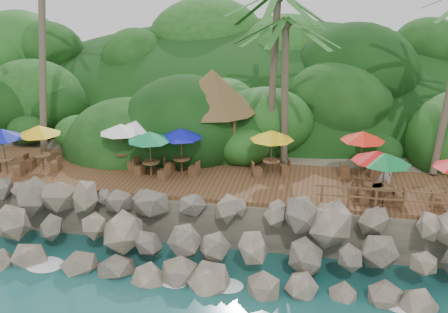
# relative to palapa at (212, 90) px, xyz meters

# --- Properties ---
(ground) EXTENTS (140.00, 140.00, 0.00)m
(ground) POSITION_rel_palapa_xyz_m (1.26, -9.38, -5.79)
(ground) COLOR #19514F
(ground) RESTS_ON ground
(land_base) EXTENTS (32.00, 25.20, 2.10)m
(land_base) POSITION_rel_palapa_xyz_m (1.26, 6.62, -4.74)
(land_base) COLOR gray
(land_base) RESTS_ON ground
(jungle_hill) EXTENTS (44.80, 28.00, 15.40)m
(jungle_hill) POSITION_rel_palapa_xyz_m (1.26, 14.12, -5.79)
(jungle_hill) COLOR #143811
(jungle_hill) RESTS_ON ground
(seawall) EXTENTS (29.00, 4.00, 2.30)m
(seawall) POSITION_rel_palapa_xyz_m (1.26, -7.38, -4.64)
(seawall) COLOR gray
(seawall) RESTS_ON ground
(terrace) EXTENTS (26.00, 5.00, 0.20)m
(terrace) POSITION_rel_palapa_xyz_m (1.26, -3.38, -3.59)
(terrace) COLOR brown
(terrace) RESTS_ON land_base
(jungle_foliage) EXTENTS (44.00, 16.00, 12.00)m
(jungle_foliage) POSITION_rel_palapa_xyz_m (1.26, 5.62, -5.79)
(jungle_foliage) COLOR #143811
(jungle_foliage) RESTS_ON ground
(foam_line) EXTENTS (25.20, 0.80, 0.06)m
(foam_line) POSITION_rel_palapa_xyz_m (1.26, -9.08, -5.76)
(foam_line) COLOR white
(foam_line) RESTS_ON ground
(palapa) EXTENTS (4.75, 4.75, 4.60)m
(palapa) POSITION_rel_palapa_xyz_m (0.00, 0.00, 0.00)
(palapa) COLOR brown
(palapa) RESTS_ON ground
(dining_clusters) EXTENTS (22.63, 5.11, 2.28)m
(dining_clusters) POSITION_rel_palapa_xyz_m (1.00, -3.63, -1.60)
(dining_clusters) COLOR brown
(dining_clusters) RESTS_ON terrace
(railing) EXTENTS (8.30, 0.10, 1.00)m
(railing) POSITION_rel_palapa_xyz_m (9.70, -5.73, -2.88)
(railing) COLOR brown
(railing) RESTS_ON terrace
(waiter) EXTENTS (0.70, 0.56, 1.65)m
(waiter) POSITION_rel_palapa_xyz_m (8.58, -3.63, -2.66)
(waiter) COLOR white
(waiter) RESTS_ON terrace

